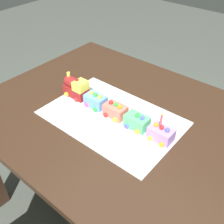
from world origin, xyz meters
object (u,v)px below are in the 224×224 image
cake_car_tanker_coral (115,110)px  cake_car_hopper_lavender (161,134)px  cake_car_flatbed_mint_green (137,122)px  birthday_candle (161,119)px  dining_table (127,136)px  cake_car_gondola_sky_blue (96,101)px  cake_locomotive (76,88)px

cake_car_tanker_coral → cake_car_hopper_lavender: same height
cake_car_flatbed_mint_green → birthday_candle: birthday_candle is taller
dining_table → cake_car_gondola_sky_blue: (-0.17, -0.02, 0.14)m
cake_car_hopper_lavender → birthday_candle: bearing=180.0°
cake_car_tanker_coral → cake_locomotive: bearing=180.0°
dining_table → cake_car_tanker_coral: bearing=-155.2°
cake_car_flatbed_mint_green → cake_car_gondola_sky_blue: bearing=-180.0°
cake_locomotive → birthday_candle: birthday_candle is taller
cake_car_flatbed_mint_green → cake_car_hopper_lavender: same height
cake_car_flatbed_mint_green → dining_table: bearing=159.2°
cake_car_hopper_lavender → cake_car_flatbed_mint_green: bearing=180.0°
dining_table → cake_locomotive: (-0.30, -0.02, 0.16)m
cake_car_tanker_coral → cake_car_flatbed_mint_green: (0.12, 0.00, -0.00)m
birthday_candle → cake_car_flatbed_mint_green: bearing=-180.0°
dining_table → cake_car_gondola_sky_blue: size_ratio=14.00×
birthday_candle → cake_locomotive: bearing=180.0°
cake_car_hopper_lavender → birthday_candle: 0.07m
cake_car_gondola_sky_blue → cake_car_flatbed_mint_green: 0.24m
cake_car_flatbed_mint_green → cake_locomotive: bearing=180.0°
dining_table → cake_car_hopper_lavender: bearing=-7.7°
cake_locomotive → birthday_candle: (0.48, -0.00, 0.06)m
cake_car_tanker_coral → cake_car_flatbed_mint_green: 0.12m
cake_locomotive → cake_car_gondola_sky_blue: bearing=-0.0°
dining_table → cake_locomotive: cake_locomotive is taller
dining_table → cake_car_flatbed_mint_green: bearing=-20.8°
cake_car_hopper_lavender → birthday_candle: (-0.01, 0.00, 0.07)m
cake_locomotive → birthday_candle: size_ratio=2.21×
cake_locomotive → cake_car_flatbed_mint_green: cake_locomotive is taller
cake_car_flatbed_mint_green → birthday_candle: 0.13m
dining_table → birthday_candle: size_ratio=22.14×
cake_locomotive → cake_car_flatbed_mint_green: (0.37, -0.00, -0.02)m
cake_car_gondola_sky_blue → cake_car_tanker_coral: same height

